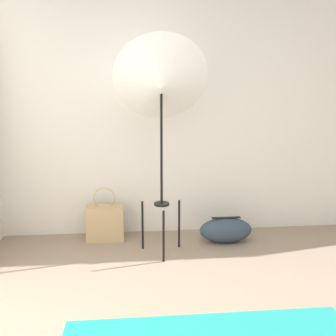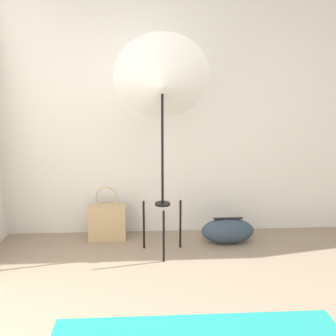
# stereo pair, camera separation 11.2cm
# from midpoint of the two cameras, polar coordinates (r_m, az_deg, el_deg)

# --- Properties ---
(wall_back) EXTENTS (8.00, 0.05, 2.60)m
(wall_back) POSITION_cam_midpoint_polar(r_m,az_deg,el_deg) (3.95, 0.82, 9.03)
(wall_back) COLOR silver
(wall_back) RESTS_ON ground_plane
(photo_umbrella) EXTENTS (0.82, 0.55, 1.92)m
(photo_umbrella) POSITION_cam_midpoint_polar(r_m,az_deg,el_deg) (3.37, -1.96, 12.05)
(photo_umbrella) COLOR black
(photo_umbrella) RESTS_ON ground_plane
(tote_bag) EXTENTS (0.36, 0.16, 0.54)m
(tote_bag) POSITION_cam_midpoint_polar(r_m,az_deg,el_deg) (3.94, -9.94, -7.81)
(tote_bag) COLOR tan
(tote_bag) RESTS_ON ground_plane
(duffel_bag) EXTENTS (0.51, 0.24, 0.25)m
(duffel_bag) POSITION_cam_midpoint_polar(r_m,az_deg,el_deg) (3.89, 7.54, -8.92)
(duffel_bag) COLOR #2D3D4C
(duffel_bag) RESTS_ON ground_plane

